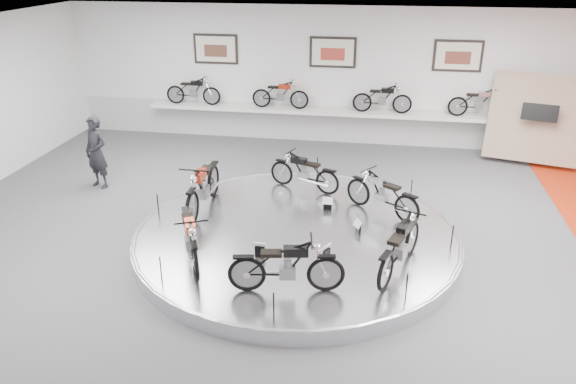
% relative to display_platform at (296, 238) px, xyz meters
% --- Properties ---
extents(floor, '(16.00, 16.00, 0.00)m').
position_rel_display_platform_xyz_m(floor, '(0.00, -0.30, -0.15)').
color(floor, '#4D4D4F').
rests_on(floor, ground).
extents(ceiling, '(16.00, 16.00, 0.00)m').
position_rel_display_platform_xyz_m(ceiling, '(0.00, -0.30, 3.85)').
color(ceiling, white).
rests_on(ceiling, wall_back).
extents(wall_back, '(16.00, 0.00, 16.00)m').
position_rel_display_platform_xyz_m(wall_back, '(0.00, 6.70, 1.85)').
color(wall_back, white).
rests_on(wall_back, floor).
extents(dado_band, '(15.68, 0.04, 1.10)m').
position_rel_display_platform_xyz_m(dado_band, '(0.00, 6.68, 0.40)').
color(dado_band, '#BCBCBA').
rests_on(dado_band, floor).
extents(display_platform, '(6.40, 6.40, 0.30)m').
position_rel_display_platform_xyz_m(display_platform, '(0.00, 0.00, 0.00)').
color(display_platform, silver).
rests_on(display_platform, floor).
extents(platform_rim, '(6.40, 6.40, 0.10)m').
position_rel_display_platform_xyz_m(platform_rim, '(0.00, 0.00, 0.12)').
color(platform_rim, '#B2B2BA').
rests_on(platform_rim, display_platform).
extents(shelf, '(11.00, 0.55, 0.10)m').
position_rel_display_platform_xyz_m(shelf, '(0.00, 6.40, 0.85)').
color(shelf, silver).
rests_on(shelf, wall_back).
extents(poster_left, '(1.35, 0.06, 0.88)m').
position_rel_display_platform_xyz_m(poster_left, '(-3.50, 6.66, 2.55)').
color(poster_left, beige).
rests_on(poster_left, wall_back).
extents(poster_center, '(1.35, 0.06, 0.88)m').
position_rel_display_platform_xyz_m(poster_center, '(0.00, 6.66, 2.55)').
color(poster_center, beige).
rests_on(poster_center, wall_back).
extents(poster_right, '(1.35, 0.06, 0.88)m').
position_rel_display_platform_xyz_m(poster_right, '(3.50, 6.66, 2.55)').
color(poster_right, beige).
rests_on(poster_right, wall_back).
extents(display_panel, '(2.56, 1.52, 2.30)m').
position_rel_display_platform_xyz_m(display_panel, '(5.60, 5.80, 1.10)').
color(display_panel, '#A18568').
rests_on(display_panel, floor).
extents(shelf_bike_a, '(1.22, 0.43, 0.73)m').
position_rel_display_platform_xyz_m(shelf_bike_a, '(-4.20, 6.40, 1.27)').
color(shelf_bike_a, black).
rests_on(shelf_bike_a, shelf).
extents(shelf_bike_b, '(1.22, 0.43, 0.73)m').
position_rel_display_platform_xyz_m(shelf_bike_b, '(-1.50, 6.40, 1.27)').
color(shelf_bike_b, maroon).
rests_on(shelf_bike_b, shelf).
extents(shelf_bike_c, '(1.22, 0.43, 0.73)m').
position_rel_display_platform_xyz_m(shelf_bike_c, '(1.50, 6.40, 1.27)').
color(shelf_bike_c, black).
rests_on(shelf_bike_c, shelf).
extents(shelf_bike_d, '(1.22, 0.43, 0.73)m').
position_rel_display_platform_xyz_m(shelf_bike_d, '(4.20, 6.40, 1.27)').
color(shelf_bike_d, '#A7A6AB').
rests_on(shelf_bike_d, shelf).
extents(bike_a, '(1.60, 1.35, 0.92)m').
position_rel_display_platform_xyz_m(bike_a, '(1.63, 1.11, 0.61)').
color(bike_a, '#A7A6AB').
rests_on(bike_a, display_platform).
extents(bike_b, '(1.59, 1.01, 0.88)m').
position_rel_display_platform_xyz_m(bike_b, '(-0.16, 2.12, 0.59)').
color(bike_b, black).
rests_on(bike_b, display_platform).
extents(bike_c, '(0.67, 1.87, 1.10)m').
position_rel_display_platform_xyz_m(bike_c, '(-2.11, 0.67, 0.70)').
color(bike_c, maroon).
rests_on(bike_c, display_platform).
extents(bike_d, '(1.23, 1.75, 0.98)m').
position_rel_display_platform_xyz_m(bike_d, '(-1.67, -1.43, 0.64)').
color(bike_d, '#C12B04').
rests_on(bike_d, display_platform).
extents(bike_e, '(1.68, 0.83, 0.94)m').
position_rel_display_platform_xyz_m(bike_e, '(0.16, -2.11, 0.62)').
color(bike_e, black).
rests_on(bike_e, display_platform).
extents(bike_f, '(1.12, 1.76, 0.98)m').
position_rel_display_platform_xyz_m(bike_f, '(1.97, -1.17, 0.64)').
color(bike_f, black).
rests_on(bike_f, display_platform).
extents(visitor, '(0.76, 0.64, 1.79)m').
position_rel_display_platform_xyz_m(visitor, '(-5.27, 2.15, 0.74)').
color(visitor, black).
rests_on(visitor, floor).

